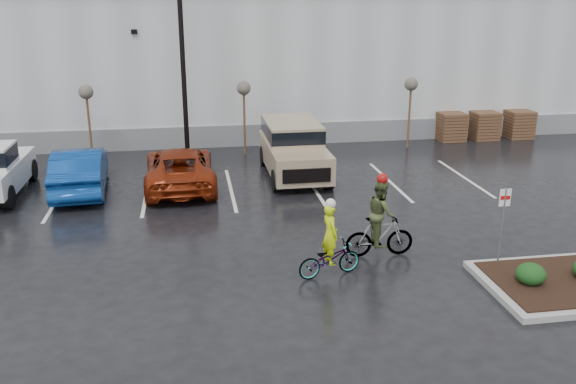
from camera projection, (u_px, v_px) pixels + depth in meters
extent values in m
plane|color=black|center=(356.00, 283.00, 14.96)|extent=(120.00, 120.00, 0.00)
cube|color=#B9BDBE|center=(255.00, 53.00, 34.49)|extent=(60.00, 15.00, 7.00)
cube|color=slate|center=(274.00, 134.00, 28.35)|extent=(60.00, 0.12, 1.00)
cube|color=#223516|center=(228.00, 35.00, 56.21)|extent=(80.00, 25.00, 6.00)
cylinder|color=black|center=(182.00, 53.00, 24.19)|extent=(0.20, 0.20, 9.00)
cylinder|color=#432E1A|center=(90.00, 128.00, 25.48)|extent=(0.10, 0.10, 2.80)
sphere|color=#524A41|center=(86.00, 92.00, 25.02)|extent=(0.60, 0.60, 0.60)
cylinder|color=#432E1A|center=(244.00, 123.00, 26.48)|extent=(0.10, 0.10, 2.80)
sphere|color=#524A41|center=(244.00, 88.00, 26.01)|extent=(0.60, 0.60, 0.60)
cylinder|color=#432E1A|center=(409.00, 117.00, 27.63)|extent=(0.10, 0.10, 2.80)
sphere|color=#524A41|center=(411.00, 84.00, 27.17)|extent=(0.60, 0.60, 0.60)
cube|color=#432E1A|center=(451.00, 127.00, 29.18)|extent=(1.20, 1.20, 1.35)
cube|color=#432E1A|center=(484.00, 125.00, 29.44)|extent=(1.20, 1.20, 1.35)
cube|color=#432E1A|center=(518.00, 124.00, 29.72)|extent=(1.20, 1.20, 1.35)
ellipsoid|color=#123312|center=(531.00, 274.00, 14.51)|extent=(0.70, 0.70, 0.52)
cylinder|color=gray|center=(501.00, 229.00, 15.39)|extent=(0.05, 0.05, 2.20)
cube|color=white|center=(505.00, 198.00, 15.13)|extent=(0.30, 0.02, 0.45)
cube|color=red|center=(505.00, 198.00, 15.12)|extent=(0.26, 0.02, 0.10)
imported|color=navy|center=(80.00, 170.00, 21.62)|extent=(2.06, 4.97, 1.60)
imported|color=maroon|center=(180.00, 168.00, 22.17)|extent=(2.53, 5.30, 1.46)
imported|color=#3F3F44|center=(329.00, 259.00, 15.25)|extent=(1.78, 0.99, 0.89)
imported|color=#C6E40C|center=(330.00, 234.00, 15.04)|extent=(0.50, 0.64, 1.55)
sphere|color=silver|center=(331.00, 204.00, 14.79)|extent=(0.26, 0.26, 0.26)
imported|color=#3F3F44|center=(380.00, 237.00, 16.35)|extent=(1.80, 0.55, 1.12)
imported|color=#3E4927|center=(381.00, 213.00, 16.14)|extent=(0.48, 0.86, 1.76)
sphere|color=#990C0C|center=(382.00, 179.00, 15.85)|extent=(0.29, 0.29, 0.29)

